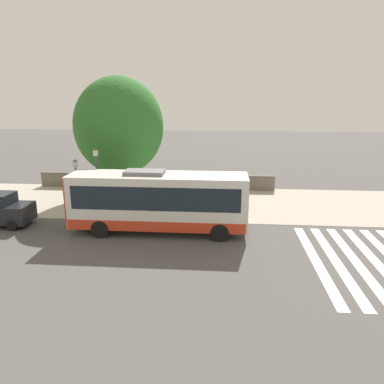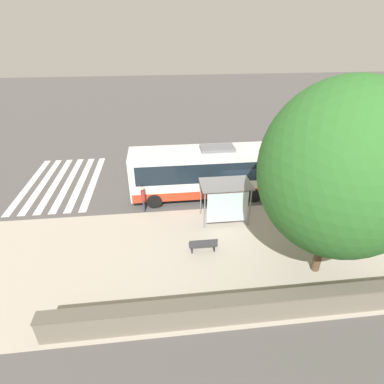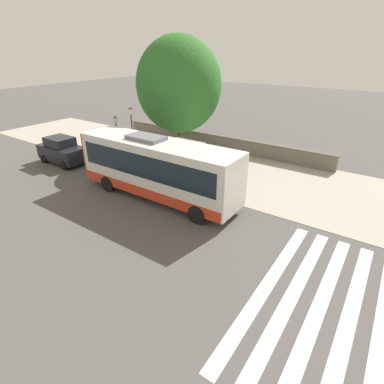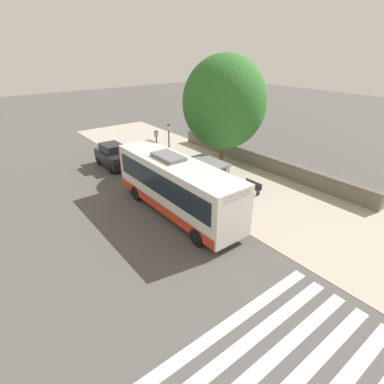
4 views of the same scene
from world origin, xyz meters
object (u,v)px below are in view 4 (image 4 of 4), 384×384
object	(u,v)px
pedestrian	(244,217)
street_lamp_near	(157,150)
bus_shelter	(209,167)
bus	(176,185)
shade_tree	(224,103)
parked_car_behind_bus	(113,156)
bench	(252,187)
street_lamp_far	(169,148)

from	to	relation	value
pedestrian	street_lamp_near	xyz separation A→B (m)	(-0.59, -9.86, 1.23)
bus_shelter	pedestrian	distance (m)	5.33
bus	shade_tree	world-z (taller)	shade_tree
bus_shelter	pedestrian	xyz separation A→B (m)	(1.68, 4.95, -1.06)
parked_car_behind_bus	bench	bearing A→B (deg)	117.16
bus	bench	size ratio (longest dim) A/B	6.74
bench	street_lamp_near	distance (m)	7.87
bus_shelter	pedestrian	world-z (taller)	bus_shelter
bus_shelter	pedestrian	bearing A→B (deg)	71.22
bus	parked_car_behind_bus	size ratio (longest dim) A/B	2.55
bus	street_lamp_near	distance (m)	6.03
pedestrian	shade_tree	xyz separation A→B (m)	(-6.34, -8.54, 4.36)
pedestrian	bench	bearing A→B (deg)	-143.78
pedestrian	shade_tree	bearing A→B (deg)	-126.59
bus	bench	xyz separation A→B (m)	(-5.96, 1.02, -1.42)
bus_shelter	street_lamp_near	size ratio (longest dim) A/B	0.77
shade_tree	parked_car_behind_bus	world-z (taller)	shade_tree
bus	street_lamp_near	xyz separation A→B (m)	(-2.15, -5.62, 0.41)
bench	parked_car_behind_bus	size ratio (longest dim) A/B	0.38
bus	pedestrian	bearing A→B (deg)	110.22
bench	shade_tree	xyz separation A→B (m)	(-1.95, -5.32, 4.96)
street_lamp_far	street_lamp_near	bearing A→B (deg)	-75.55
street_lamp_far	shade_tree	size ratio (longest dim) A/B	0.49
bus	parked_car_behind_bus	distance (m)	10.02
bus	bus_shelter	size ratio (longest dim) A/B	3.39
bench	shade_tree	size ratio (longest dim) A/B	0.16
street_lamp_far	bus	bearing A→B (deg)	60.47
bus_shelter	street_lamp_near	world-z (taller)	street_lamp_near
street_lamp_far	shade_tree	world-z (taller)	shade_tree
bus	street_lamp_far	distance (m)	5.08
shade_tree	parked_car_behind_bus	distance (m)	10.47
bus_shelter	parked_car_behind_bus	world-z (taller)	bus_shelter
street_lamp_near	parked_car_behind_bus	bearing A→B (deg)	-67.11
bench	bus	bearing A→B (deg)	-9.74
street_lamp_near	bench	bearing A→B (deg)	119.79
bus	parked_car_behind_bus	world-z (taller)	bus
bench	parked_car_behind_bus	xyz separation A→B (m)	(5.64, -10.99, 0.51)
bus_shelter	bench	size ratio (longest dim) A/B	1.99
bench	shade_tree	distance (m)	7.53
bus	shade_tree	bearing A→B (deg)	-151.44
bench	street_lamp_far	size ratio (longest dim) A/B	0.33
bus_shelter	parked_car_behind_bus	distance (m)	9.78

